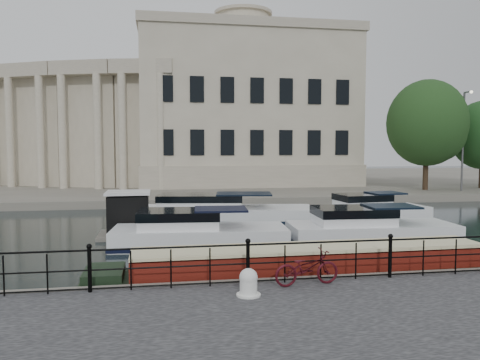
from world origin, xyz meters
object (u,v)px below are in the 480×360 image
object	(u,v)px
mooring_bollard	(248,283)
harbour_hut	(129,216)
bicycle	(307,268)
narrowboat	(311,273)

from	to	relation	value
mooring_bollard	harbour_hut	world-z (taller)	harbour_hut
mooring_bollard	harbour_hut	xyz separation A→B (m)	(-3.60, 11.15, 0.09)
bicycle	narrowboat	distance (m)	2.01
narrowboat	harbour_hut	distance (m)	10.63
bicycle	mooring_bollard	bearing A→B (deg)	103.66
narrowboat	harbour_hut	size ratio (longest dim) A/B	4.83
bicycle	narrowboat	size ratio (longest dim) A/B	0.13
mooring_bollard	harbour_hut	bearing A→B (deg)	107.90
narrowboat	mooring_bollard	bearing A→B (deg)	-135.64
bicycle	mooring_bollard	distance (m)	1.77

